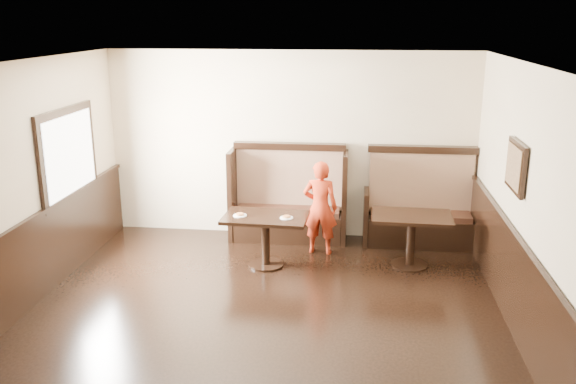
% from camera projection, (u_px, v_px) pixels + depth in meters
% --- Properties ---
extents(ground, '(7.00, 7.00, 0.00)m').
position_uv_depth(ground, '(252.00, 350.00, 6.19)').
color(ground, black).
rests_on(ground, ground).
extents(room_shell, '(7.00, 7.00, 7.00)m').
position_uv_depth(room_shell, '(227.00, 276.00, 6.31)').
color(room_shell, beige).
rests_on(room_shell, ground).
extents(booth_main, '(1.75, 0.72, 1.45)m').
position_uv_depth(booth_main, '(289.00, 205.00, 9.19)').
color(booth_main, black).
rests_on(booth_main, ground).
extents(booth_neighbor, '(1.65, 0.72, 1.45)m').
position_uv_depth(booth_neighbor, '(420.00, 212.00, 8.99)').
color(booth_neighbor, black).
rests_on(booth_neighbor, ground).
extents(table_main, '(1.15, 0.75, 0.71)m').
position_uv_depth(table_main, '(266.00, 228.00, 8.14)').
color(table_main, black).
rests_on(table_main, ground).
extents(table_neighbor, '(1.07, 0.72, 0.73)m').
position_uv_depth(table_neighbor, '(411.00, 228.00, 8.12)').
color(table_neighbor, black).
rests_on(table_neighbor, ground).
extents(child, '(0.52, 0.36, 1.34)m').
position_uv_depth(child, '(320.00, 208.00, 8.56)').
color(child, '#B22C13').
rests_on(child, ground).
extents(pizza_plate_left, '(0.18, 0.18, 0.03)m').
position_uv_depth(pizza_plate_left, '(240.00, 215.00, 8.09)').
color(pizza_plate_left, white).
rests_on(pizza_plate_left, table_main).
extents(pizza_plate_right, '(0.18, 0.18, 0.03)m').
position_uv_depth(pizza_plate_right, '(286.00, 217.00, 8.00)').
color(pizza_plate_right, white).
rests_on(pizza_plate_right, table_main).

